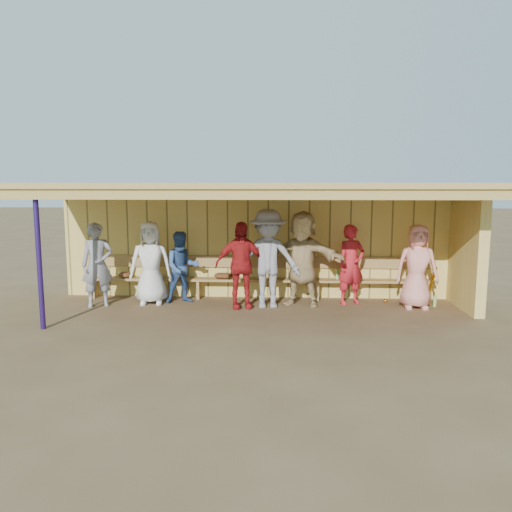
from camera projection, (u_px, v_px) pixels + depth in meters
The scene contains 12 objects.
ground at pixel (255, 311), 9.83m from camera, with size 90.00×90.00×0.00m, color brown.
player_a at pixel (97, 265), 10.12m from camera, with size 0.63×0.41×1.71m, color gray.
player_b at pixel (150, 263), 10.35m from camera, with size 0.85×0.55×1.73m, color silver.
player_c at pixel (182, 267), 10.48m from camera, with size 0.73×0.57×1.51m, color #315087.
player_d at pixel (240, 265), 10.00m from camera, with size 1.02×0.43×1.75m, color #A81B1C.
player_e at pixel (268, 259), 10.04m from camera, with size 1.28×0.74×1.99m, color gray.
player_f at pixel (302, 258), 10.21m from camera, with size 1.81×0.58×1.95m, color tan.
player_g at pixel (351, 265), 10.33m from camera, with size 0.61×0.40×1.66m, color red.
player_h at pixel (417, 267), 9.96m from camera, with size 0.83×0.54×1.70m, color #E18B7E.
dugout_structure at pixel (276, 223), 10.25m from camera, with size 8.80×3.20×2.50m.
bench at pixel (258, 275), 10.86m from camera, with size 7.60×0.34×0.93m.
dugout_equipment at pixel (234, 277), 10.76m from camera, with size 6.77×0.62×0.80m.
Camera 1 is at (0.50, -9.56, 2.46)m, focal length 35.00 mm.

